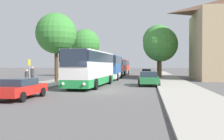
{
  "coord_description": "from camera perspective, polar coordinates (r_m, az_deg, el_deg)",
  "views": [
    {
      "loc": [
        4.2,
        -20.93,
        2.22
      ],
      "look_at": [
        -0.5,
        12.37,
        1.52
      ],
      "focal_mm": 42.0,
      "sensor_mm": 36.0,
      "label": 1
    }
  ],
  "objects": [
    {
      "name": "tree_left_near",
      "position": [
        32.73,
        -12.08,
        7.77
      ],
      "size": [
        4.92,
        4.92,
        8.32
      ],
      "color": "#47331E",
      "rests_on": "sidewalk_left"
    },
    {
      "name": "bus_stop_sign",
      "position": [
        26.3,
        -17.55,
        0.16
      ],
      "size": [
        0.08,
        0.45,
        2.62
      ],
      "color": "gray",
      "rests_on": "sidewalk_left"
    },
    {
      "name": "sidewalk_left",
      "position": [
        23.84,
        -20.08,
        -4.04
      ],
      "size": [
        4.0,
        120.0,
        0.15
      ],
      "primitive_type": "cube",
      "color": "#A39E93",
      "rests_on": "ground_plane"
    },
    {
      "name": "tree_right_mid",
      "position": [
        43.2,
        10.51,
        5.54
      ],
      "size": [
        5.62,
        5.62,
        8.18
      ],
      "color": "brown",
      "rests_on": "sidewalk_right"
    },
    {
      "name": "parked_car_left_curb",
      "position": [
        17.87,
        -19.29,
        -3.7
      ],
      "size": [
        1.97,
        4.6,
        1.34
      ],
      "rotation": [
        0.0,
        0.0,
        -0.02
      ],
      "color": "red",
      "rests_on": "ground_plane"
    },
    {
      "name": "bus_front",
      "position": [
        26.58,
        -4.53,
        0.44
      ],
      "size": [
        3.1,
        11.55,
        3.52
      ],
      "rotation": [
        0.0,
        0.0,
        -0.04
      ],
      "color": "#238942",
      "rests_on": "ground_plane"
    },
    {
      "name": "ground_plane",
      "position": [
        21.46,
        -3.3,
        -4.74
      ],
      "size": [
        300.0,
        300.0,
        0.0
      ],
      "primitive_type": "plane",
      "color": "#565454",
      "rests_on": "ground"
    },
    {
      "name": "parked_car_right_near",
      "position": [
        27.82,
        7.95,
        -1.81
      ],
      "size": [
        2.33,
        4.67,
        1.48
      ],
      "rotation": [
        0.0,
        0.0,
        3.2
      ],
      "color": "#236B38",
      "rests_on": "ground_plane"
    },
    {
      "name": "parked_car_right_far",
      "position": [
        50.39,
        7.53,
        -0.52
      ],
      "size": [
        2.1,
        4.06,
        1.39
      ],
      "rotation": [
        0.0,
        0.0,
        3.12
      ],
      "color": "black",
      "rests_on": "ground_plane"
    },
    {
      "name": "tree_left_far",
      "position": [
        50.1,
        -5.87,
        5.68
      ],
      "size": [
        5.56,
        5.56,
        8.79
      ],
      "color": "#513D23",
      "rests_on": "sidewalk_left"
    },
    {
      "name": "sidewalk_right",
      "position": [
        21.23,
        15.62,
        -4.65
      ],
      "size": [
        4.0,
        120.0,
        0.15
      ],
      "primitive_type": "cube",
      "color": "#A39E93",
      "rests_on": "ground_plane"
    },
    {
      "name": "bus_rear",
      "position": [
        54.55,
        1.79,
        0.65
      ],
      "size": [
        3.16,
        11.61,
        3.18
      ],
      "rotation": [
        0.0,
        0.0,
        -0.04
      ],
      "color": "gray",
      "rests_on": "ground_plane"
    },
    {
      "name": "pedestrian_waiting_near",
      "position": [
        28.68,
        -16.95,
        -1.12
      ],
      "size": [
        0.36,
        0.36,
        1.85
      ],
      "rotation": [
        0.0,
        0.0,
        5.12
      ],
      "color": "#23232D",
      "rests_on": "sidewalk_left"
    },
    {
      "name": "pedestrian_waiting_far",
      "position": [
        24.71,
        -18.05,
        -1.76
      ],
      "size": [
        0.36,
        0.36,
        1.64
      ],
      "rotation": [
        0.0,
        0.0,
        4.15
      ],
      "color": "#23232D",
      "rests_on": "sidewalk_left"
    },
    {
      "name": "tree_right_near",
      "position": [
        49.26,
        10.03,
        6.38
      ],
      "size": [
        5.66,
        5.66,
        9.39
      ],
      "color": "#513D23",
      "rests_on": "sidewalk_right"
    },
    {
      "name": "bus_middle",
      "position": [
        39.97,
        -0.18,
        0.67
      ],
      "size": [
        3.01,
        11.49,
        3.48
      ],
      "rotation": [
        0.0,
        0.0,
        0.03
      ],
      "color": "silver",
      "rests_on": "ground_plane"
    }
  ]
}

